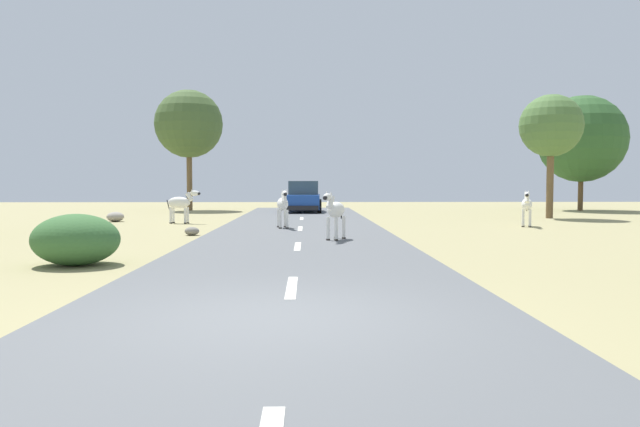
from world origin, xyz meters
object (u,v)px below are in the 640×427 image
(zebra_3, at_px, (527,205))
(tree_0, at_px, (551,126))
(zebra_1, at_px, (181,203))
(tree_6, at_px, (189,124))
(zebra_0, at_px, (335,211))
(zebra_2, at_px, (283,205))
(bush_1, at_px, (76,240))
(rock_1, at_px, (115,217))
(rock_0, at_px, (192,231))
(car_0, at_px, (304,198))
(tree_5, at_px, (582,139))

(zebra_3, height_order, tree_0, tree_0)
(zebra_1, distance_m, tree_6, 12.94)
(zebra_0, height_order, zebra_2, zebra_2)
(bush_1, bearing_deg, rock_1, 104.68)
(rock_0, bearing_deg, car_0, 76.38)
(zebra_0, height_order, zebra_1, zebra_0)
(zebra_3, bearing_deg, tree_0, -99.60)
(zebra_2, height_order, zebra_3, zebra_2)
(zebra_2, distance_m, rock_0, 3.78)
(tree_0, distance_m, rock_1, 20.45)
(tree_0, bearing_deg, rock_1, -174.02)
(bush_1, height_order, rock_1, bush_1)
(tree_6, distance_m, rock_0, 18.73)
(rock_1, bearing_deg, zebra_3, -11.23)
(zebra_2, xyz_separation_m, tree_0, (12.45, 6.56, 3.46))
(zebra_2, relative_size, tree_0, 0.26)
(zebra_1, distance_m, car_0, 10.20)
(zebra_0, height_order, zebra_3, zebra_0)
(zebra_1, distance_m, rock_0, 5.91)
(zebra_3, relative_size, rock_0, 3.08)
(car_0, relative_size, rock_0, 9.41)
(zebra_3, relative_size, tree_0, 0.24)
(tree_6, bearing_deg, zebra_1, -80.58)
(tree_6, bearing_deg, rock_1, -95.87)
(bush_1, distance_m, rock_1, 14.25)
(tree_0, bearing_deg, tree_5, 56.71)
(zebra_1, xyz_separation_m, tree_0, (16.81, 3.28, 3.51))
(tree_0, bearing_deg, zebra_1, -168.95)
(rock_1, bearing_deg, tree_5, 21.46)
(zebra_1, relative_size, tree_5, 0.21)
(bush_1, bearing_deg, car_0, 78.04)
(rock_0, bearing_deg, bush_1, -98.42)
(zebra_0, height_order, rock_1, zebra_0)
(zebra_0, relative_size, zebra_1, 0.94)
(zebra_3, height_order, car_0, car_0)
(zebra_1, xyz_separation_m, tree_6, (-1.99, 12.00, 4.42))
(car_0, distance_m, tree_6, 8.89)
(tree_0, xyz_separation_m, tree_5, (5.08, 7.74, -0.02))
(zebra_0, relative_size, tree_5, 0.20)
(car_0, height_order, rock_0, car_0)
(zebra_2, bearing_deg, zebra_3, 178.55)
(tree_6, xyz_separation_m, rock_0, (3.53, -17.66, -5.14))
(zebra_3, relative_size, tree_6, 0.19)
(zebra_2, height_order, tree_5, tree_5)
(zebra_1, bearing_deg, zebra_2, 66.72)
(zebra_0, xyz_separation_m, rock_0, (-4.51, 2.09, -0.75))
(rock_1, bearing_deg, zebra_1, -21.12)
(zebra_0, xyz_separation_m, zebra_3, (7.65, 5.61, -0.05))
(car_0, distance_m, tree_5, 17.33)
(zebra_0, distance_m, rock_0, 5.03)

